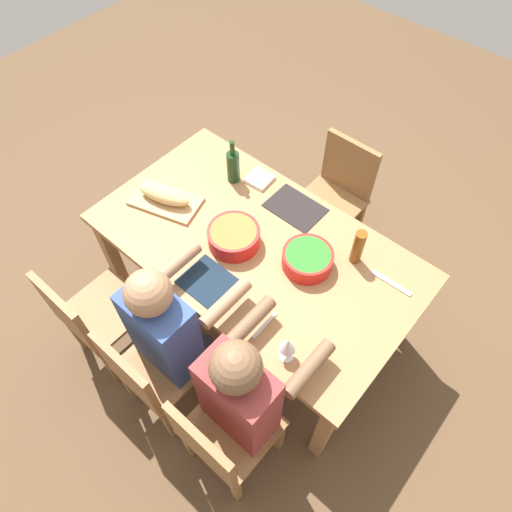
# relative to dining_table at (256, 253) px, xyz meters

# --- Properties ---
(ground_plane) EXTENTS (8.00, 8.00, 0.00)m
(ground_plane) POSITION_rel_dining_table_xyz_m (0.00, 0.00, -0.66)
(ground_plane) COLOR brown
(dining_table) EXTENTS (1.79, 1.01, 0.74)m
(dining_table) POSITION_rel_dining_table_xyz_m (0.00, 0.00, 0.00)
(dining_table) COLOR #9E7044
(dining_table) RESTS_ON ground_plane
(chair_far_center) EXTENTS (0.40, 0.40, 0.85)m
(chair_far_center) POSITION_rel_dining_table_xyz_m (0.00, 0.83, -0.18)
(chair_far_center) COLOR olive
(chair_far_center) RESTS_ON ground_plane
(chair_near_center) EXTENTS (0.40, 0.40, 0.85)m
(chair_near_center) POSITION_rel_dining_table_xyz_m (0.00, -0.83, -0.18)
(chair_near_center) COLOR olive
(chair_near_center) RESTS_ON ground_plane
(diner_near_center) EXTENTS (0.41, 0.53, 1.20)m
(diner_near_center) POSITION_rel_dining_table_xyz_m (0.00, -0.64, 0.04)
(diner_near_center) COLOR #2D2D38
(diner_near_center) RESTS_ON ground_plane
(chair_near_right) EXTENTS (0.40, 0.40, 0.85)m
(chair_near_right) POSITION_rel_dining_table_xyz_m (0.49, -0.83, -0.18)
(chair_near_right) COLOR olive
(chair_near_right) RESTS_ON ground_plane
(diner_near_right) EXTENTS (0.41, 0.53, 1.20)m
(diner_near_right) POSITION_rel_dining_table_xyz_m (0.49, -0.64, 0.04)
(diner_near_right) COLOR #2D2D38
(diner_near_right) RESTS_ON ground_plane
(chair_near_left) EXTENTS (0.40, 0.40, 0.85)m
(chair_near_left) POSITION_rel_dining_table_xyz_m (-0.49, -0.83, -0.18)
(chair_near_left) COLOR olive
(chair_near_left) RESTS_ON ground_plane
(serving_bowl_greens) EXTENTS (0.27, 0.27, 0.10)m
(serving_bowl_greens) POSITION_rel_dining_table_xyz_m (0.29, 0.07, 0.13)
(serving_bowl_greens) COLOR red
(serving_bowl_greens) RESTS_ON dining_table
(serving_bowl_fruit) EXTENTS (0.28, 0.28, 0.10)m
(serving_bowl_fruit) POSITION_rel_dining_table_xyz_m (-0.10, -0.07, 0.14)
(serving_bowl_fruit) COLOR red
(serving_bowl_fruit) RESTS_ON dining_table
(cutting_board) EXTENTS (0.45, 0.33, 0.02)m
(cutting_board) POSITION_rel_dining_table_xyz_m (-0.60, -0.11, 0.09)
(cutting_board) COLOR tan
(cutting_board) RESTS_ON dining_table
(bread_loaf) EXTENTS (0.34, 0.20, 0.09)m
(bread_loaf) POSITION_rel_dining_table_xyz_m (-0.60, -0.11, 0.14)
(bread_loaf) COLOR tan
(bread_loaf) RESTS_ON cutting_board
(wine_bottle) EXTENTS (0.08, 0.08, 0.29)m
(wine_bottle) POSITION_rel_dining_table_xyz_m (-0.42, 0.28, 0.19)
(wine_bottle) COLOR #193819
(wine_bottle) RESTS_ON dining_table
(beer_bottle) EXTENTS (0.06, 0.06, 0.22)m
(beer_bottle) POSITION_rel_dining_table_xyz_m (0.46, 0.27, 0.19)
(beer_bottle) COLOR brown
(beer_bottle) RESTS_ON dining_table
(wine_glass) EXTENTS (0.08, 0.08, 0.17)m
(wine_glass) POSITION_rel_dining_table_xyz_m (0.53, -0.40, 0.19)
(wine_glass) COLOR silver
(wine_glass) RESTS_ON dining_table
(placemat_far_center) EXTENTS (0.32, 0.23, 0.01)m
(placemat_far_center) POSITION_rel_dining_table_xyz_m (0.00, 0.35, 0.08)
(placemat_far_center) COLOR black
(placemat_far_center) RESTS_ON dining_table
(placemat_near_center) EXTENTS (0.32, 0.23, 0.01)m
(placemat_near_center) POSITION_rel_dining_table_xyz_m (0.00, -0.35, 0.08)
(placemat_near_center) COLOR #142333
(placemat_near_center) RESTS_ON dining_table
(fork_near_right) EXTENTS (0.02, 0.17, 0.01)m
(fork_near_right) POSITION_rel_dining_table_xyz_m (0.35, -0.35, 0.08)
(fork_near_right) COLOR silver
(fork_near_right) RESTS_ON dining_table
(carving_knife) EXTENTS (0.23, 0.03, 0.01)m
(carving_knife) POSITION_rel_dining_table_xyz_m (0.69, 0.26, 0.08)
(carving_knife) COLOR silver
(carving_knife) RESTS_ON dining_table
(napkin_stack) EXTENTS (0.15, 0.15, 0.02)m
(napkin_stack) POSITION_rel_dining_table_xyz_m (-0.30, 0.38, 0.09)
(napkin_stack) COLOR white
(napkin_stack) RESTS_ON dining_table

